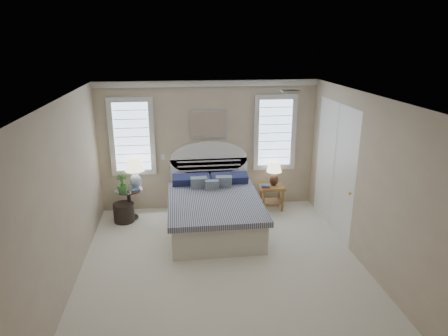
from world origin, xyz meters
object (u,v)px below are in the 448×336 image
nightstand_right (272,192)px  lamp_left (135,170)px  lamp_right (274,171)px  floor_pot (124,212)px  side_table_left (129,201)px  bed (214,208)px

nightstand_right → lamp_left: bearing=-179.5°
lamp_left → lamp_right: (2.85, 0.08, -0.17)m
floor_pot → lamp_right: (3.10, 0.28, 0.66)m
nightstand_right → side_table_left: bearing=-178.1°
lamp_right → floor_pot: bearing=-174.9°
floor_pot → lamp_right: size_ratio=0.80×
nightstand_right → floor_pot: (-3.05, -0.22, -0.20)m
nightstand_right → lamp_right: (0.05, 0.06, 0.46)m
bed → side_table_left: (-1.65, 0.59, 0.00)m
bed → lamp_right: bed is taller
side_table_left → lamp_left: size_ratio=1.00×
lamp_right → bed: bearing=-151.0°
nightstand_right → lamp_right: lamp_right is taller
bed → floor_pot: size_ratio=5.55×
bed → side_table_left: bed is taller
lamp_left → lamp_right: lamp_left is taller
lamp_right → side_table_left: bearing=-177.0°
side_table_left → floor_pot: size_ratio=1.54×
floor_pot → side_table_left: bearing=50.2°
floor_pot → lamp_right: lamp_right is taller
lamp_right → nightstand_right: bearing=-131.3°
side_table_left → lamp_right: (3.00, 0.16, 0.46)m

